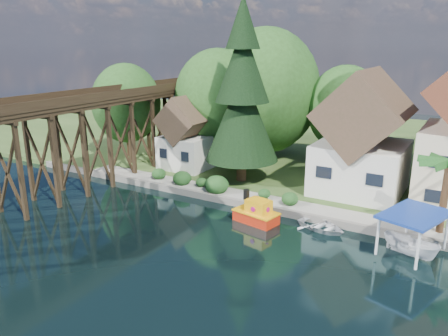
{
  "coord_description": "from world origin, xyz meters",
  "views": [
    {
      "loc": [
        15.72,
        -22.96,
        13.65
      ],
      "look_at": [
        -1.44,
        6.0,
        3.92
      ],
      "focal_mm": 35.0,
      "sensor_mm": 36.0,
      "label": 1
    }
  ],
  "objects_px": {
    "boat_canopy": "(412,238)",
    "house_left": "(363,141)",
    "trestle_bridge": "(87,134)",
    "tugboat": "(257,213)",
    "boat_white_a": "(322,225)",
    "shed": "(188,137)",
    "conifer": "(242,95)"
  },
  "relations": [
    {
      "from": "conifer",
      "to": "tugboat",
      "type": "xyz_separation_m",
      "value": [
        5.5,
        -7.64,
        -8.09
      ]
    },
    {
      "from": "trestle_bridge",
      "to": "shed",
      "type": "xyz_separation_m",
      "value": [
        5.0,
        9.33,
        -1.52
      ]
    },
    {
      "from": "house_left",
      "to": "boat_canopy",
      "type": "height_order",
      "value": "house_left"
    },
    {
      "from": "house_left",
      "to": "tugboat",
      "type": "height_order",
      "value": "house_left"
    },
    {
      "from": "boat_canopy",
      "to": "conifer",
      "type": "bearing_deg",
      "value": 156.01
    },
    {
      "from": "house_left",
      "to": "shed",
      "type": "xyz_separation_m",
      "value": [
        -18.0,
        -1.5,
        -1.31
      ]
    },
    {
      "from": "shed",
      "to": "boat_white_a",
      "type": "xyz_separation_m",
      "value": [
        17.58,
        -7.56,
        -3.43
      ]
    },
    {
      "from": "boat_canopy",
      "to": "trestle_bridge",
      "type": "bearing_deg",
      "value": -178.59
    },
    {
      "from": "trestle_bridge",
      "to": "boat_canopy",
      "type": "xyz_separation_m",
      "value": [
        28.98,
        0.72,
        -4.05
      ]
    },
    {
      "from": "trestle_bridge",
      "to": "conifer",
      "type": "xyz_separation_m",
      "value": [
        12.2,
        8.18,
        3.5
      ]
    },
    {
      "from": "house_left",
      "to": "boat_canopy",
      "type": "relative_size",
      "value": 2.01
    },
    {
      "from": "house_left",
      "to": "boat_white_a",
      "type": "height_order",
      "value": "house_left"
    },
    {
      "from": "house_left",
      "to": "shed",
      "type": "relative_size",
      "value": 1.4
    },
    {
      "from": "house_left",
      "to": "tugboat",
      "type": "distance_m",
      "value": 12.38
    },
    {
      "from": "conifer",
      "to": "boat_canopy",
      "type": "relative_size",
      "value": 3.17
    },
    {
      "from": "conifer",
      "to": "shed",
      "type": "bearing_deg",
      "value": 170.95
    },
    {
      "from": "tugboat",
      "to": "boat_white_a",
      "type": "xyz_separation_m",
      "value": [
        4.87,
        1.23,
        -0.36
      ]
    },
    {
      "from": "house_left",
      "to": "boat_white_a",
      "type": "xyz_separation_m",
      "value": [
        -0.42,
        -9.06,
        -4.75
      ]
    },
    {
      "from": "house_left",
      "to": "tugboat",
      "type": "bearing_deg",
      "value": -117.24
    },
    {
      "from": "boat_white_a",
      "to": "boat_canopy",
      "type": "distance_m",
      "value": 6.55
    },
    {
      "from": "tugboat",
      "to": "boat_canopy",
      "type": "bearing_deg",
      "value": 0.9
    },
    {
      "from": "boat_white_a",
      "to": "tugboat",
      "type": "bearing_deg",
      "value": 119.8
    },
    {
      "from": "shed",
      "to": "conifer",
      "type": "height_order",
      "value": "conifer"
    },
    {
      "from": "boat_canopy",
      "to": "house_left",
      "type": "bearing_deg",
      "value": 120.59
    },
    {
      "from": "trestle_bridge",
      "to": "tugboat",
      "type": "relative_size",
      "value": 11.72
    },
    {
      "from": "trestle_bridge",
      "to": "shed",
      "type": "height_order",
      "value": "trestle_bridge"
    },
    {
      "from": "trestle_bridge",
      "to": "tugboat",
      "type": "xyz_separation_m",
      "value": [
        17.7,
        0.54,
        -4.6
      ]
    },
    {
      "from": "shed",
      "to": "tugboat",
      "type": "distance_m",
      "value": 15.75
    },
    {
      "from": "shed",
      "to": "boat_canopy",
      "type": "distance_m",
      "value": 25.6
    },
    {
      "from": "conifer",
      "to": "tugboat",
      "type": "bearing_deg",
      "value": -54.26
    },
    {
      "from": "shed",
      "to": "boat_white_a",
      "type": "height_order",
      "value": "shed"
    },
    {
      "from": "tugboat",
      "to": "boat_canopy",
      "type": "distance_m",
      "value": 11.29
    }
  ]
}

